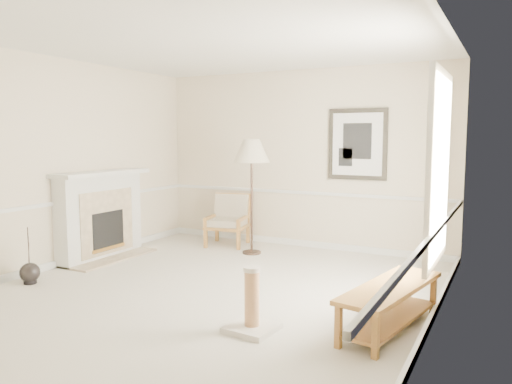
# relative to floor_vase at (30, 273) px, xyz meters

# --- Properties ---
(ground) EXTENTS (5.50, 5.50, 0.00)m
(ground) POSITION_rel_floor_vase_xyz_m (2.15, 0.82, -0.13)
(ground) COLOR silver
(ground) RESTS_ON ground
(room) EXTENTS (5.04, 5.54, 2.92)m
(room) POSITION_rel_floor_vase_xyz_m (2.29, 0.89, 1.73)
(room) COLOR beige
(room) RESTS_ON ground
(fireplace) EXTENTS (0.64, 1.64, 1.31)m
(fireplace) POSITION_rel_floor_vase_xyz_m (-0.19, 1.42, 0.51)
(fireplace) COLOR white
(fireplace) RESTS_ON ground
(floor_vase) EXTENTS (0.24, 0.24, 0.72)m
(floor_vase) POSITION_rel_floor_vase_xyz_m (0.00, 0.00, 0.00)
(floor_vase) COLOR black
(floor_vase) RESTS_ON ground
(armchair) EXTENTS (0.77, 0.81, 0.85)m
(armchair) POSITION_rel_floor_vase_xyz_m (1.03, 3.12, 0.33)
(armchair) COLOR #A16634
(armchair) RESTS_ON ground
(floor_lamp) EXTENTS (0.73, 0.73, 1.78)m
(floor_lamp) POSITION_rel_floor_vase_xyz_m (1.69, 2.70, 1.42)
(floor_lamp) COLOR black
(floor_lamp) RESTS_ON ground
(bench) EXTENTS (0.73, 1.56, 0.43)m
(bench) POSITION_rel_floor_vase_xyz_m (4.30, 0.57, 0.15)
(bench) COLOR #A16634
(bench) RESTS_ON ground
(scratching_post) EXTENTS (0.47, 0.47, 0.62)m
(scratching_post) POSITION_rel_floor_vase_xyz_m (3.16, -0.07, 0.06)
(scratching_post) COLOR silver
(scratching_post) RESTS_ON ground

